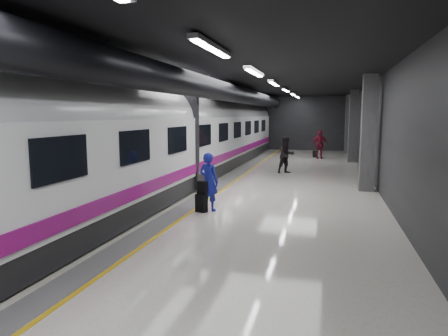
% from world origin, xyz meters
% --- Properties ---
extents(ground, '(40.00, 40.00, 0.00)m').
position_xyz_m(ground, '(0.00, 0.00, 0.00)').
color(ground, silver).
rests_on(ground, ground).
extents(platform_hall, '(10.02, 40.02, 4.51)m').
position_xyz_m(platform_hall, '(-0.29, 0.96, 3.54)').
color(platform_hall, black).
rests_on(platform_hall, ground).
extents(train, '(3.05, 38.00, 4.05)m').
position_xyz_m(train, '(-3.25, -0.00, 2.07)').
color(train, black).
rests_on(train, ground).
extents(traveler_main, '(0.76, 0.61, 1.82)m').
position_xyz_m(traveler_main, '(-0.49, -2.72, 0.91)').
color(traveler_main, '#1B32D0').
rests_on(traveler_main, ground).
extents(suitcase_main, '(0.39, 0.32, 0.55)m').
position_xyz_m(suitcase_main, '(-0.65, -2.98, 0.28)').
color(suitcase_main, black).
rests_on(suitcase_main, ground).
extents(shoulder_bag, '(0.33, 0.22, 0.40)m').
position_xyz_m(shoulder_bag, '(-0.62, -2.95, 0.75)').
color(shoulder_bag, black).
rests_on(shoulder_bag, suitcase_main).
extents(traveler_far_a, '(1.16, 1.11, 1.88)m').
position_xyz_m(traveler_far_a, '(1.02, 5.91, 0.94)').
color(traveler_far_a, black).
rests_on(traveler_far_a, ground).
extents(traveler_far_b, '(1.22, 0.71, 1.95)m').
position_xyz_m(traveler_far_b, '(2.48, 13.52, 0.97)').
color(traveler_far_b, maroon).
rests_on(traveler_far_b, ground).
extents(suitcase_far, '(0.33, 0.22, 0.47)m').
position_xyz_m(suitcase_far, '(2.19, 14.14, 0.24)').
color(suitcase_far, black).
rests_on(suitcase_far, ground).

